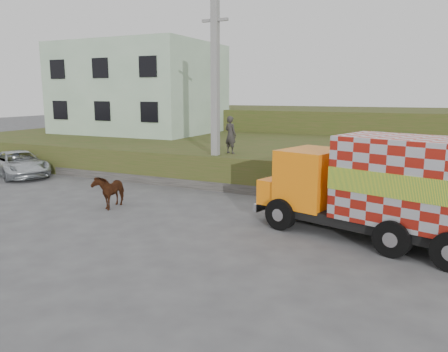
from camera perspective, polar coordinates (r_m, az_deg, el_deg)
The scene contains 10 objects.
ground at distance 15.21m, azimuth -5.42°, elevation -5.29°, with size 120.00×120.00×0.00m, color #474749.
embankment at distance 24.02m, azimuth 6.77°, elevation 2.46°, with size 40.00×12.00×1.50m, color #344918.
embankment_far at distance 35.46m, azimuth 13.01°, elevation 6.15°, with size 40.00×12.00×3.00m, color #344918.
retaining_strip at distance 19.67m, azimuth -4.23°, elevation -0.98°, with size 16.00×0.50×0.40m, color #595651.
building at distance 31.54m, azimuth -10.89°, elevation 11.15°, with size 10.00×8.00×6.00m, color #B4D0B2.
utility_pole at distance 19.14m, azimuth -1.14°, elevation 10.41°, with size 1.20×0.30×8.00m.
cargo_truck at distance 13.14m, azimuth 20.06°, elevation -1.45°, with size 7.15×3.99×3.04m.
cow at distance 16.83m, azimuth -14.71°, elevation -1.82°, with size 0.68×1.49×1.26m, color #37140D.
suv at distance 24.71m, azimuth -25.22°, elevation 1.47°, with size 2.11×4.59×1.27m, color #B7BCC1.
pedestrian at distance 19.77m, azimuth 0.85°, elevation 5.41°, with size 0.62×0.40×1.69m, color #2B2826.
Camera 1 is at (7.49, -12.56, 4.21)m, focal length 35.00 mm.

